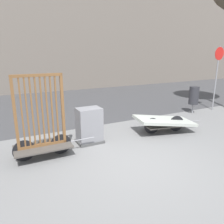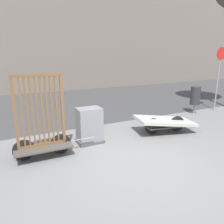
% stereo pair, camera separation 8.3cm
% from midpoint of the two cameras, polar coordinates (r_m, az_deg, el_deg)
% --- Properties ---
extents(ground_plane, '(60.00, 60.00, 0.00)m').
position_cam_midpoint_polar(ground_plane, '(5.57, 6.83, -12.88)').
color(ground_plane, slate).
extents(road_strip, '(56.00, 8.32, 0.01)m').
position_cam_midpoint_polar(road_strip, '(11.91, -12.56, 2.09)').
color(road_strip, '#424244').
rests_on(road_strip, ground_plane).
extents(building_facade, '(48.00, 4.00, 10.31)m').
position_cam_midpoint_polar(building_facade, '(17.85, -18.94, 22.52)').
color(building_facade, slate).
rests_on(building_facade, ground_plane).
extents(bike_cart_with_bedframe, '(2.14, 0.79, 2.14)m').
position_cam_midpoint_polar(bike_cart_with_bedframe, '(5.80, -17.50, -4.68)').
color(bike_cart_with_bedframe, '#4C4742').
rests_on(bike_cart_with_bedframe, ground_plane).
extents(bike_cart_with_mattress, '(2.44, 1.33, 0.58)m').
position_cam_midpoint_polar(bike_cart_with_mattress, '(7.55, 14.01, -2.50)').
color(bike_cart_with_mattress, '#4C4742').
rests_on(bike_cart_with_mattress, ground_plane).
extents(utility_cabinet, '(0.76, 0.57, 1.06)m').
position_cam_midpoint_polar(utility_cabinet, '(6.53, -5.57, -3.87)').
color(utility_cabinet, '#4C4C4C').
rests_on(utility_cabinet, ground_plane).
extents(trash_bin, '(0.42, 0.42, 1.20)m').
position_cam_midpoint_polar(trash_bin, '(10.31, 21.16, 3.97)').
color(trash_bin, gray).
rests_on(trash_bin, ground_plane).
extents(sign_post, '(0.57, 0.06, 2.93)m').
position_cam_midpoint_polar(sign_post, '(11.19, 26.39, 9.91)').
color(sign_post, gray).
rests_on(sign_post, ground_plane).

